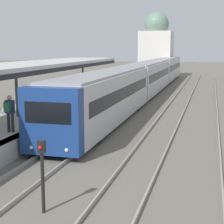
{
  "coord_description": "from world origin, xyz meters",
  "views": [
    {
      "loc": [
        6.3,
        -3.61,
        4.66
      ],
      "look_at": [
        1.88,
        13.0,
        1.68
      ],
      "focal_mm": 60.0,
      "sensor_mm": 36.0,
      "label": 1
    }
  ],
  "objects": [
    {
      "name": "platform_canopy",
      "position": [
        -3.9,
        14.65,
        3.64
      ],
      "size": [
        4.0,
        27.2,
        2.86
      ],
      "color": "beige",
      "rests_on": "station_platform"
    },
    {
      "name": "person_on_platform",
      "position": [
        -2.35,
        11.09,
        1.88
      ],
      "size": [
        0.4,
        0.4,
        1.66
      ],
      "color": "#2D2D33",
      "rests_on": "station_platform"
    },
    {
      "name": "train_near",
      "position": [
        0.0,
        34.02,
        1.76
      ],
      "size": [
        2.63,
        47.96,
        3.18
      ],
      "color": "navy",
      "rests_on": "ground_plane"
    },
    {
      "name": "signal_post_near",
      "position": [
        1.83,
        5.59,
        1.3
      ],
      "size": [
        0.2,
        0.21,
        2.12
      ],
      "color": "black",
      "rests_on": "ground_plane"
    },
    {
      "name": "distant_domed_building",
      "position": [
        -2.35,
        56.14,
        4.68
      ],
      "size": [
        4.96,
        4.96,
        10.1
      ],
      "color": "silver",
      "rests_on": "ground_plane"
    }
  ]
}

